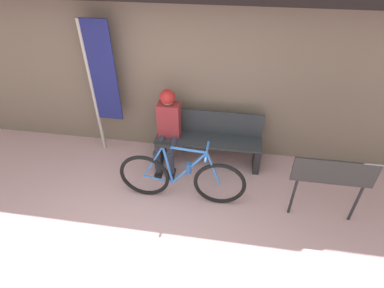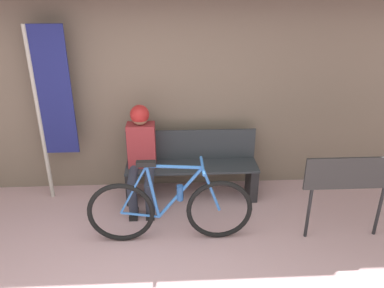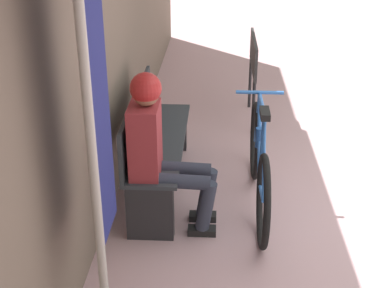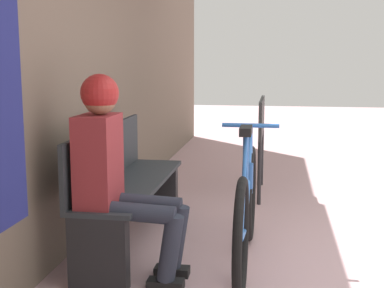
{
  "view_description": "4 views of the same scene",
  "coord_description": "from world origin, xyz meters",
  "px_view_note": "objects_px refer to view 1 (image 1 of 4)",
  "views": [
    {
      "loc": [
        0.92,
        -1.8,
        3.21
      ],
      "look_at": [
        0.4,
        1.52,
        0.71
      ],
      "focal_mm": 28.0,
      "sensor_mm": 36.0,
      "label": 1
    },
    {
      "loc": [
        0.37,
        -2.21,
        2.63
      ],
      "look_at": [
        0.57,
        1.6,
        0.94
      ],
      "focal_mm": 35.0,
      "sensor_mm": 36.0,
      "label": 2
    },
    {
      "loc": [
        -3.6,
        1.5,
        2.43
      ],
      "look_at": [
        0.24,
        1.7,
        0.59
      ],
      "focal_mm": 50.0,
      "sensor_mm": 36.0,
      "label": 3
    },
    {
      "loc": [
        -3.09,
        0.98,
        1.37
      ],
      "look_at": [
        0.36,
        1.53,
        0.8
      ],
      "focal_mm": 50.0,
      "sensor_mm": 36.0,
      "label": 4
    }
  ],
  "objects_px": {
    "park_bench_near": "(208,141)",
    "banner_pole": "(100,79)",
    "bicycle": "(181,178)",
    "person_seated": "(168,125)",
    "signboard": "(333,176)"
  },
  "relations": [
    {
      "from": "park_bench_near",
      "to": "signboard",
      "type": "height_order",
      "value": "signboard"
    },
    {
      "from": "park_bench_near",
      "to": "banner_pole",
      "type": "height_order",
      "value": "banner_pole"
    },
    {
      "from": "bicycle",
      "to": "park_bench_near",
      "type": "bearing_deg",
      "value": 73.11
    },
    {
      "from": "bicycle",
      "to": "banner_pole",
      "type": "distance_m",
      "value": 1.94
    },
    {
      "from": "banner_pole",
      "to": "signboard",
      "type": "xyz_separation_m",
      "value": [
        3.29,
        -1.0,
        -0.59
      ]
    },
    {
      "from": "bicycle",
      "to": "person_seated",
      "type": "height_order",
      "value": "person_seated"
    },
    {
      "from": "park_bench_near",
      "to": "person_seated",
      "type": "relative_size",
      "value": 1.31
    },
    {
      "from": "park_bench_near",
      "to": "bicycle",
      "type": "distance_m",
      "value": 0.94
    },
    {
      "from": "bicycle",
      "to": "person_seated",
      "type": "relative_size",
      "value": 1.39
    },
    {
      "from": "banner_pole",
      "to": "park_bench_near",
      "type": "bearing_deg",
      "value": -2.47
    },
    {
      "from": "banner_pole",
      "to": "signboard",
      "type": "distance_m",
      "value": 3.49
    },
    {
      "from": "person_seated",
      "to": "banner_pole",
      "type": "height_order",
      "value": "banner_pole"
    },
    {
      "from": "person_seated",
      "to": "signboard",
      "type": "xyz_separation_m",
      "value": [
        2.24,
        -0.81,
        -0.01
      ]
    },
    {
      "from": "park_bench_near",
      "to": "signboard",
      "type": "distance_m",
      "value": 1.89
    },
    {
      "from": "bicycle",
      "to": "signboard",
      "type": "height_order",
      "value": "signboard"
    }
  ]
}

